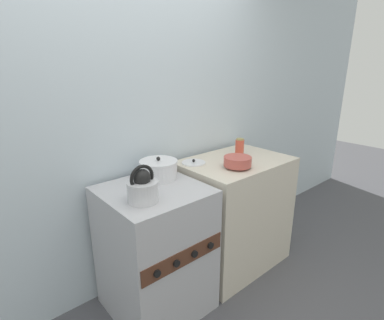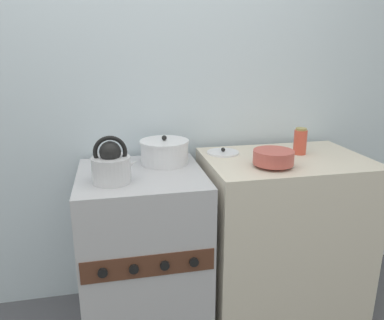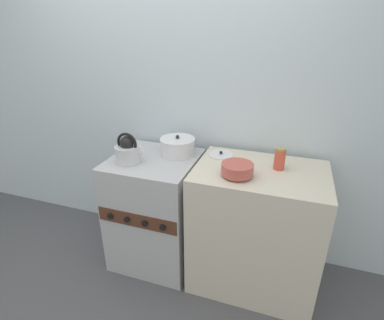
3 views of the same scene
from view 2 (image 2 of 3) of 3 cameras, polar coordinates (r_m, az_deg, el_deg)
name	(u,v)px [view 2 (image 2 of 3)]	position (r m, az deg, el deg)	size (l,w,h in m)	color
wall_back	(133,98)	(2.24, -8.96, 9.34)	(7.00, 0.06, 2.50)	silver
stove	(144,252)	(2.12, -7.33, -13.71)	(0.64, 0.66, 0.92)	#B2B2B7
counter	(281,235)	(2.30, 13.35, -11.06)	(0.89, 0.62, 0.95)	beige
kettle	(111,165)	(1.80, -12.18, -0.74)	(0.22, 0.18, 0.23)	silver
cooking_pot	(165,152)	(2.06, -4.21, 1.28)	(0.27, 0.27, 0.16)	silver
enamel_bowl	(273,157)	(1.94, 12.30, 0.39)	(0.21, 0.21, 0.09)	#B75147
storage_jar	(300,141)	(2.20, 16.16, 2.75)	(0.07, 0.07, 0.15)	#CC4C38
loose_pot_lid	(223,152)	(2.15, 4.75, 1.16)	(0.18, 0.18, 0.03)	silver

